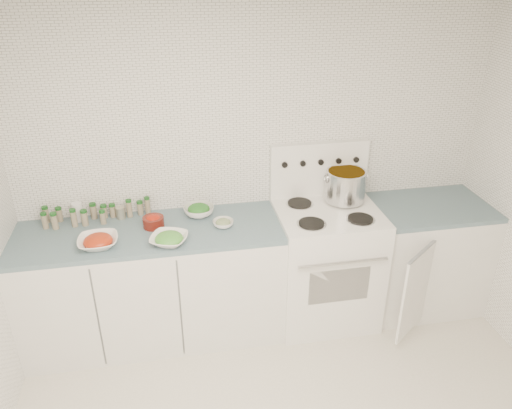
{
  "coord_description": "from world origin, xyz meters",
  "views": [
    {
      "loc": [
        -0.64,
        -1.9,
        2.63
      ],
      "look_at": [
        -0.07,
        1.14,
        1.06
      ],
      "focal_mm": 35.0,
      "sensor_mm": 36.0,
      "label": 1
    }
  ],
  "objects_px": {
    "stove": "(325,261)",
    "bowl_tomato": "(98,241)",
    "stock_pot": "(345,184)",
    "bowl_snowpea": "(169,239)"
  },
  "relations": [
    {
      "from": "bowl_tomato",
      "to": "stock_pot",
      "type": "bearing_deg",
      "value": 8.91
    },
    {
      "from": "stove",
      "to": "bowl_tomato",
      "type": "height_order",
      "value": "stove"
    },
    {
      "from": "stock_pot",
      "to": "bowl_tomato",
      "type": "xyz_separation_m",
      "value": [
        -1.79,
        -0.28,
        -0.14
      ]
    },
    {
      "from": "stove",
      "to": "bowl_snowpea",
      "type": "distance_m",
      "value": 1.26
    },
    {
      "from": "stock_pot",
      "to": "bowl_snowpea",
      "type": "xyz_separation_m",
      "value": [
        -1.33,
        -0.33,
        -0.14
      ]
    },
    {
      "from": "stove",
      "to": "bowl_snowpea",
      "type": "relative_size",
      "value": 4.39
    },
    {
      "from": "stove",
      "to": "bowl_snowpea",
      "type": "xyz_separation_m",
      "value": [
        -1.17,
        -0.19,
        0.44
      ]
    },
    {
      "from": "stock_pot",
      "to": "bowl_tomato",
      "type": "bearing_deg",
      "value": -171.09
    },
    {
      "from": "stove",
      "to": "bowl_tomato",
      "type": "distance_m",
      "value": 1.69
    },
    {
      "from": "bowl_tomato",
      "to": "bowl_snowpea",
      "type": "height_order",
      "value": "bowl_tomato"
    }
  ]
}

